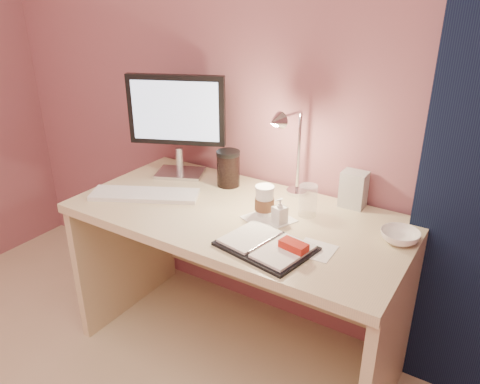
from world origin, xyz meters
The scene contains 13 objects.
desk centered at (0.00, 1.45, 0.50)m, with size 1.40×0.70×0.73m.
monitor centered at (-0.47, 1.58, 1.02)m, with size 0.43×0.24×0.49m.
keyboard centered at (-0.43, 1.29, 0.74)m, with size 0.47×0.14×0.02m, color white.
planner centered at (0.25, 1.19, 0.74)m, with size 0.35×0.29×0.05m.
paper_a centered at (0.39, 1.27, 0.73)m, with size 0.13×0.13×0.00m, color white.
paper_c centered at (0.14, 1.39, 0.73)m, with size 0.17×0.17×0.00m, color white.
coffee_cup centered at (0.10, 1.42, 0.79)m, with size 0.08×0.08×0.13m.
clear_cup centered at (0.25, 1.51, 0.80)m, with size 0.07×0.07×0.13m, color white.
bowl centered at (0.63, 1.49, 0.75)m, with size 0.14×0.14×0.04m, color white.
lotion_bottle centered at (0.19, 1.38, 0.78)m, with size 0.05×0.05×0.11m, color white.
dark_jar centered at (-0.19, 1.59, 0.80)m, with size 0.11×0.11×0.15m, color black.
product_box centered at (0.38, 1.69, 0.81)m, with size 0.10×0.08×0.15m, color silver.
desk_lamp centered at (0.14, 1.58, 0.98)m, with size 0.12×0.25×0.40m.
Camera 1 is at (0.93, -0.08, 1.60)m, focal length 35.00 mm.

